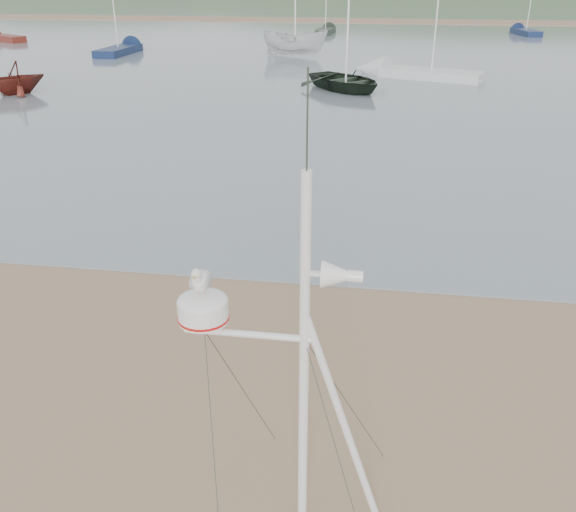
# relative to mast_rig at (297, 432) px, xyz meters

# --- Properties ---
(ground) EXTENTS (560.00, 560.00, 0.00)m
(ground) POSITION_rel_mast_rig_xyz_m (-2.84, 1.59, -1.20)
(ground) COLOR #87684D
(ground) RESTS_ON ground
(sandbar) EXTENTS (560.00, 7.00, 0.07)m
(sandbar) POSITION_rel_mast_rig_xyz_m (-2.84, 71.59, -1.13)
(sandbar) COLOR #87684D
(sandbar) RESTS_ON water
(hill_ridge) EXTENTS (620.00, 180.00, 80.00)m
(hill_ridge) POSITION_rel_mast_rig_xyz_m (15.67, 236.59, -20.90)
(hill_ridge) COLOR #253D19
(hill_ridge) RESTS_ON ground
(mast_rig) EXTENTS (2.21, 2.36, 4.99)m
(mast_rig) POSITION_rel_mast_rig_xyz_m (0.00, 0.00, 0.00)
(mast_rig) COLOR white
(mast_rig) RESTS_ON ground
(boat_dark) EXTENTS (3.16, 3.02, 4.75)m
(boat_dark) POSITION_rel_mast_rig_xyz_m (-1.17, 26.67, 1.21)
(boat_dark) COLOR black
(boat_dark) RESTS_ON water
(boat_red) EXTENTS (2.99, 2.79, 2.97)m
(boat_red) POSITION_rel_mast_rig_xyz_m (-17.22, 23.32, 0.32)
(boat_red) COLOR maroon
(boat_red) RESTS_ON water
(boat_white) EXTENTS (2.07, 2.03, 4.69)m
(boat_white) POSITION_rel_mast_rig_xyz_m (-5.56, 39.45, 1.18)
(boat_white) COLOR silver
(boat_white) RESTS_ON water
(sailboat_white_near) EXTENTS (7.63, 4.34, 7.41)m
(sailboat_white_near) POSITION_rel_mast_rig_xyz_m (1.44, 31.66, -0.90)
(sailboat_white_near) COLOR silver
(sailboat_white_near) RESTS_ON ground
(sailboat_blue_near) EXTENTS (1.83, 6.70, 6.62)m
(sailboat_blue_near) POSITION_rel_mast_rig_xyz_m (-18.21, 40.23, -0.90)
(sailboat_blue_near) COLOR #142348
(sailboat_blue_near) RESTS_ON ground
(sailboat_dark_mid) EXTENTS (1.78, 5.47, 5.40)m
(sailboat_dark_mid) POSITION_rel_mast_rig_xyz_m (-4.84, 56.91, -0.90)
(sailboat_dark_mid) COLOR black
(sailboat_dark_mid) RESTS_ON ground
(sailboat_blue_far) EXTENTS (2.48, 5.87, 5.72)m
(sailboat_blue_far) POSITION_rel_mast_rig_xyz_m (13.21, 58.54, -0.90)
(sailboat_blue_far) COLOR #142348
(sailboat_blue_far) RESTS_ON ground
(dinghy_red_far) EXTENTS (5.15, 3.66, 1.27)m
(dinghy_red_far) POSITION_rel_mast_rig_xyz_m (-32.01, 45.77, -0.91)
(dinghy_red_far) COLOR maroon
(dinghy_red_far) RESTS_ON ground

